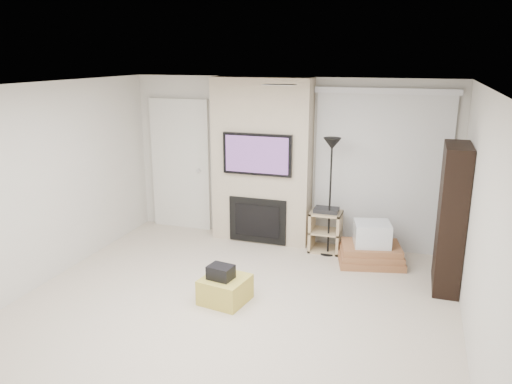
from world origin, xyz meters
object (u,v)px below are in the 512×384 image
(floor_lamp, at_px, (331,164))
(av_stand, at_px, (326,228))
(ottoman, at_px, (225,289))
(bookshelf, at_px, (451,218))
(box_stack, at_px, (371,248))

(floor_lamp, relative_size, av_stand, 2.59)
(ottoman, relative_size, bookshelf, 0.28)
(floor_lamp, bearing_deg, bookshelf, -20.72)
(av_stand, relative_size, bookshelf, 0.37)
(ottoman, relative_size, box_stack, 0.50)
(floor_lamp, height_order, av_stand, floor_lamp)
(av_stand, height_order, bookshelf, bookshelf)
(floor_lamp, relative_size, bookshelf, 0.95)
(floor_lamp, distance_m, av_stand, 1.01)
(ottoman, distance_m, floor_lamp, 2.36)
(box_stack, xyz_separation_m, bookshelf, (0.96, -0.45, 0.68))
(ottoman, xyz_separation_m, floor_lamp, (0.89, 1.84, 1.19))
(ottoman, distance_m, bookshelf, 2.86)
(box_stack, bearing_deg, floor_lamp, 166.69)
(floor_lamp, xyz_separation_m, av_stand, (-0.06, 0.10, -1.00))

